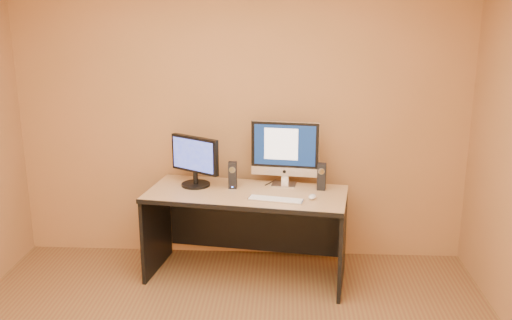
{
  "coord_description": "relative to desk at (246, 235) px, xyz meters",
  "views": [
    {
      "loc": [
        0.4,
        -2.93,
        2.25
      ],
      "look_at": [
        0.17,
        1.4,
        1.06
      ],
      "focal_mm": 40.0,
      "sensor_mm": 36.0,
      "label": 1
    }
  ],
  "objects": [
    {
      "name": "speaker_left",
      "position": [
        -0.12,
        0.11,
        0.49
      ],
      "size": [
        0.07,
        0.07,
        0.22
      ],
      "primitive_type": null,
      "rotation": [
        0.0,
        0.0,
        0.02
      ],
      "color": "black",
      "rests_on": "desk"
    },
    {
      "name": "desk",
      "position": [
        0.0,
        0.0,
        0.0
      ],
      "size": [
        1.72,
        0.94,
        0.75
      ],
      "primitive_type": null,
      "rotation": [
        0.0,
        0.0,
        -0.15
      ],
      "color": "tan",
      "rests_on": "ground"
    },
    {
      "name": "speaker_right",
      "position": [
        0.62,
        0.11,
        0.49
      ],
      "size": [
        0.08,
        0.08,
        0.22
      ],
      "primitive_type": null,
      "rotation": [
        0.0,
        0.0,
        -0.15
      ],
      "color": "black",
      "rests_on": "desk"
    },
    {
      "name": "walls",
      "position": [
        -0.08,
        -1.5,
        0.92
      ],
      "size": [
        4.0,
        4.0,
        2.6
      ],
      "primitive_type": null,
      "color": "#9E693F",
      "rests_on": "ground"
    },
    {
      "name": "second_monitor",
      "position": [
        -0.44,
        0.15,
        0.59
      ],
      "size": [
        0.54,
        0.47,
        0.43
      ],
      "primitive_type": null,
      "rotation": [
        0.0,
        0.0,
        -0.57
      ],
      "color": "black",
      "rests_on": "desk"
    },
    {
      "name": "imac",
      "position": [
        0.31,
        0.22,
        0.66
      ],
      "size": [
        0.6,
        0.29,
        0.56
      ],
      "primitive_type": null,
      "rotation": [
        0.0,
        0.0,
        -0.13
      ],
      "color": "#BBBBC0",
      "rests_on": "desk"
    },
    {
      "name": "cable_b",
      "position": [
        0.19,
        0.26,
        0.38
      ],
      "size": [
        0.1,
        0.16,
        0.01
      ],
      "primitive_type": "cylinder",
      "rotation": [
        1.57,
        0.0,
        -0.5
      ],
      "color": "black",
      "rests_on": "desk"
    },
    {
      "name": "keyboard",
      "position": [
        0.25,
        -0.19,
        0.39
      ],
      "size": [
        0.45,
        0.2,
        0.02
      ],
      "primitive_type": "cube",
      "rotation": [
        0.0,
        0.0,
        -0.2
      ],
      "color": "silver",
      "rests_on": "desk"
    },
    {
      "name": "cable_a",
      "position": [
        0.36,
        0.27,
        0.38
      ],
      "size": [
        0.04,
        0.22,
        0.01
      ],
      "primitive_type": "cylinder",
      "rotation": [
        1.57,
        0.0,
        0.13
      ],
      "color": "black",
      "rests_on": "desk"
    },
    {
      "name": "mouse",
      "position": [
        0.54,
        -0.13,
        0.4
      ],
      "size": [
        0.08,
        0.12,
        0.04
      ],
      "primitive_type": "ellipsoid",
      "rotation": [
        0.0,
        0.0,
        -0.25
      ],
      "color": "silver",
      "rests_on": "desk"
    }
  ]
}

